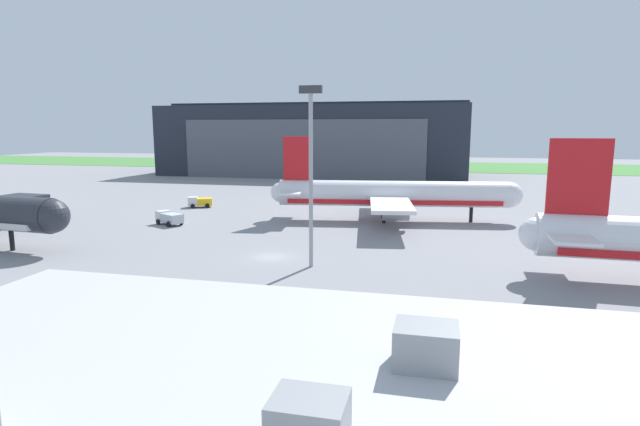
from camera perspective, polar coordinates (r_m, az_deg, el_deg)
The scene contains 7 objects.
ground_plane at distance 59.90m, azimuth -5.47°, elevation -4.93°, with size 440.00×440.00×0.00m, color gray.
grass_field_strip at distance 207.45m, azimuth 8.08°, elevation 5.28°, with size 440.00×56.00×0.08m, color #49863E.
maintenance_hangar at distance 165.12m, azimuth -0.77°, elevation 8.14°, with size 95.65×31.29×23.00m.
airliner_far_right at distance 82.82m, azimuth 8.24°, elevation 2.05°, with size 39.92×32.76×13.56m.
stair_truck at distance 82.55m, azimuth -16.56°, elevation -0.50°, with size 5.24×4.12×2.05m.
fuel_bowser at distance 99.56m, azimuth -13.36°, elevation 1.26°, with size 4.95×3.83×2.00m.
apron_light_mast at distance 53.70m, azimuth -1.03°, elevation 5.61°, with size 2.40×0.50×19.20m.
Camera 1 is at (18.80, -54.90, 14.84)m, focal length 28.54 mm.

